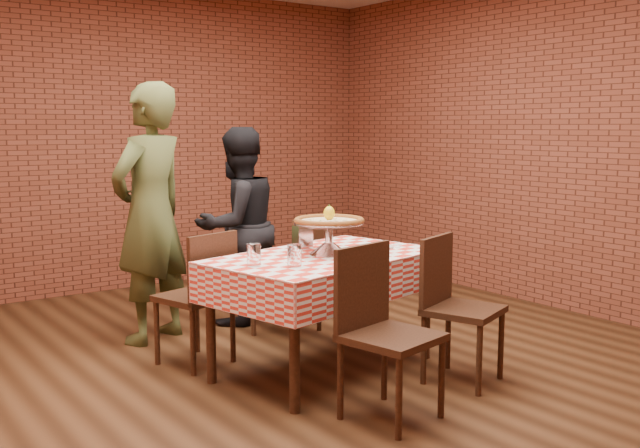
# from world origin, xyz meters

# --- Properties ---
(ground) EXTENTS (6.00, 6.00, 0.00)m
(ground) POSITION_xyz_m (0.00, 0.00, 0.00)
(ground) COLOR black
(ground) RESTS_ON ground
(back_wall) EXTENTS (5.50, 0.00, 5.50)m
(back_wall) POSITION_xyz_m (0.00, 3.00, 1.45)
(back_wall) COLOR brown
(back_wall) RESTS_ON ground
(table) EXTENTS (1.60, 1.16, 0.75)m
(table) POSITION_xyz_m (0.15, -0.09, 0.38)
(table) COLOR #402314
(table) RESTS_ON ground
(tablecloth) EXTENTS (1.65, 1.20, 0.25)m
(tablecloth) POSITION_xyz_m (0.15, -0.09, 0.63)
(tablecloth) COLOR red
(tablecloth) RESTS_ON table
(pizza_stand) EXTENTS (0.50, 0.50, 0.20)m
(pizza_stand) POSITION_xyz_m (0.19, -0.08, 0.86)
(pizza_stand) COLOR silver
(pizza_stand) RESTS_ON tablecloth
(pizza) EXTENTS (0.49, 0.49, 0.03)m
(pizza) POSITION_xyz_m (0.19, -0.08, 0.97)
(pizza) COLOR beige
(pizza) RESTS_ON pizza_stand
(lemon) EXTENTS (0.08, 0.08, 0.09)m
(lemon) POSITION_xyz_m (0.19, -0.08, 1.02)
(lemon) COLOR yellow
(lemon) RESTS_ON pizza
(water_glass_left) EXTENTS (0.10, 0.10, 0.13)m
(water_glass_left) POSITION_xyz_m (-0.22, -0.30, 0.82)
(water_glass_left) COLOR white
(water_glass_left) RESTS_ON tablecloth
(water_glass_right) EXTENTS (0.10, 0.10, 0.13)m
(water_glass_right) POSITION_xyz_m (-0.40, -0.15, 0.82)
(water_glass_right) COLOR white
(water_glass_right) RESTS_ON tablecloth
(side_plate) EXTENTS (0.20, 0.20, 0.01)m
(side_plate) POSITION_xyz_m (0.62, -0.10, 0.76)
(side_plate) COLOR white
(side_plate) RESTS_ON tablecloth
(sweetener_packet_a) EXTENTS (0.05, 0.04, 0.00)m
(sweetener_packet_a) POSITION_xyz_m (0.72, -0.14, 0.76)
(sweetener_packet_a) COLOR white
(sweetener_packet_a) RESTS_ON tablecloth
(sweetener_packet_b) EXTENTS (0.05, 0.04, 0.00)m
(sweetener_packet_b) POSITION_xyz_m (0.79, -0.06, 0.76)
(sweetener_packet_b) COLOR white
(sweetener_packet_b) RESTS_ON tablecloth
(condiment_caddy) EXTENTS (0.12, 0.09, 0.16)m
(condiment_caddy) POSITION_xyz_m (0.18, 0.20, 0.84)
(condiment_caddy) COLOR silver
(condiment_caddy) RESTS_ON tablecloth
(chair_near_left) EXTENTS (0.53, 0.53, 0.93)m
(chair_near_left) POSITION_xyz_m (-0.02, -0.94, 0.47)
(chair_near_left) COLOR #402314
(chair_near_left) RESTS_ON ground
(chair_near_right) EXTENTS (0.54, 0.54, 0.90)m
(chair_near_right) POSITION_xyz_m (0.72, -0.76, 0.45)
(chair_near_right) COLOR #402314
(chair_near_right) RESTS_ON ground
(chair_far_left) EXTENTS (0.51, 0.51, 0.89)m
(chair_far_left) POSITION_xyz_m (-0.47, 0.52, 0.45)
(chair_far_left) COLOR #402314
(chair_far_left) RESTS_ON ground
(chair_far_right) EXTENTS (0.56, 0.56, 0.90)m
(chair_far_right) POSITION_xyz_m (0.42, 0.77, 0.45)
(chair_far_right) COLOR #402314
(chair_far_right) RESTS_ON ground
(diner_olive) EXTENTS (0.81, 0.69, 1.88)m
(diner_olive) POSITION_xyz_m (-0.48, 1.20, 0.94)
(diner_olive) COLOR #404823
(diner_olive) RESTS_ON ground
(diner_black) EXTENTS (0.84, 0.70, 1.57)m
(diner_black) POSITION_xyz_m (0.28, 1.27, 0.78)
(diner_black) COLOR black
(diner_black) RESTS_ON ground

